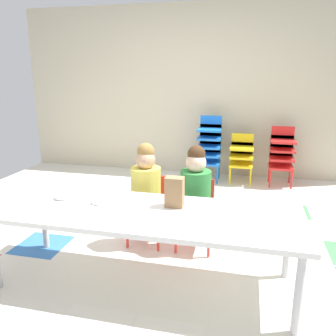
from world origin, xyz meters
TOP-DOWN VIEW (x-y plane):
  - ground_plane at (0.00, -0.00)m, footprint 5.26×4.52m
  - back_wall at (0.00, 2.26)m, footprint 5.26×0.10m
  - craft_table at (0.17, -0.78)m, footprint 2.18×0.73m
  - seated_child_near_camera at (0.01, -0.18)m, footprint 0.34×0.34m
  - seated_child_middle_seat at (0.45, -0.18)m, footprint 0.32×0.32m
  - kid_chair_blue_stack at (0.33, 1.88)m, footprint 0.32×0.30m
  - kid_chair_yellow_stack at (0.78, 1.88)m, footprint 0.32×0.30m
  - kid_chair_red_stack at (1.32, 1.88)m, footprint 0.32×0.30m
  - paper_bag_brown at (0.36, -0.65)m, footprint 0.13×0.09m
  - paper_plate_near_edge at (-0.49, -0.71)m, footprint 0.18×0.18m
  - paper_plate_center_table at (0.10, -0.62)m, footprint 0.18×0.18m
  - donut_powdered_on_plate at (-0.49, -0.71)m, footprint 0.13×0.13m
  - donut_powdered_loose at (-0.20, -0.72)m, footprint 0.11×0.11m

SIDE VIEW (x-z plane):
  - ground_plane at x=0.00m, z-range -0.02..0.00m
  - kid_chair_yellow_stack at x=0.78m, z-range 0.06..0.74m
  - kid_chair_red_stack at x=1.32m, z-range 0.06..0.86m
  - kid_chair_blue_stack at x=0.33m, z-range 0.06..0.98m
  - craft_table at x=0.17m, z-range 0.24..0.80m
  - seated_child_near_camera at x=0.01m, z-range 0.10..1.01m
  - seated_child_middle_seat at x=0.45m, z-range 0.10..1.01m
  - paper_plate_near_edge at x=-0.49m, z-range 0.56..0.57m
  - paper_plate_center_table at x=0.10m, z-range 0.56..0.57m
  - donut_powdered_loose at x=-0.20m, z-range 0.56..0.59m
  - donut_powdered_on_plate at x=-0.49m, z-range 0.57..0.61m
  - paper_bag_brown at x=0.36m, z-range 0.56..0.78m
  - back_wall at x=0.00m, z-range 0.00..2.47m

